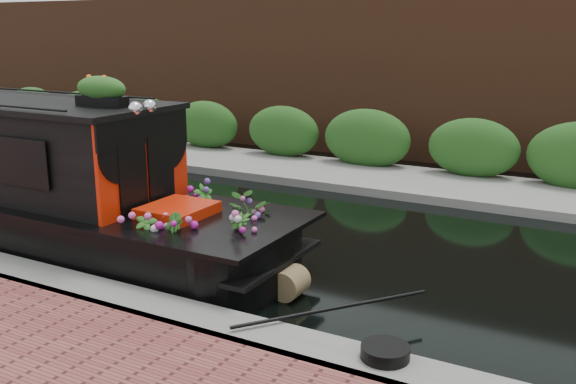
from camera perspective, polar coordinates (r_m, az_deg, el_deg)
The scene contains 7 objects.
ground at distance 10.27m, azimuth -3.38°, elevation -3.60°, with size 80.00×80.00×0.00m, color black.
near_bank_coping at distance 7.88m, azimuth -16.51°, elevation -9.96°, with size 40.00×0.60×0.50m, color slate.
far_bank_path at distance 13.87m, azimuth 5.92°, elevation 1.11°, with size 40.00×2.40×0.34m, color gray.
far_hedge at distance 14.68m, azimuth 7.31°, elevation 1.81°, with size 40.00×1.10×2.80m, color #25551C.
far_brick_wall at distance 16.61m, azimuth 10.02°, elevation 3.17°, with size 40.00×1.00×8.00m, color #58311D.
rope_fender at distance 7.80m, azimuth 0.21°, elevation -8.09°, with size 0.37×0.37×0.39m, color brown.
coiled_mooring_rope at distance 6.07m, azimuth 8.64°, elevation -13.89°, with size 0.45×0.45×0.12m, color black.
Camera 1 is at (5.26, -8.24, 3.17)m, focal length 40.00 mm.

